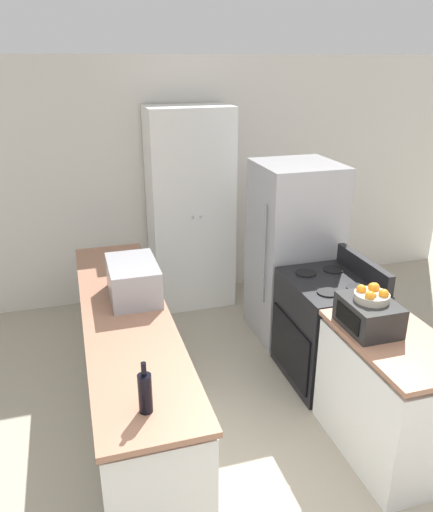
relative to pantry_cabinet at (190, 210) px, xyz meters
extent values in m
cube|color=silver|center=(-0.10, 0.31, 0.24)|extent=(7.00, 0.06, 2.60)
cube|color=silver|center=(-0.91, -1.77, -0.65)|extent=(0.58, 2.67, 0.83)
cube|color=#9E6B51|center=(-0.91, -1.77, -0.18)|extent=(0.60, 2.72, 0.04)
cube|color=silver|center=(0.71, -2.64, -0.65)|extent=(0.58, 0.97, 0.83)
cube|color=#9E6B51|center=(0.71, -2.64, -0.18)|extent=(0.60, 0.99, 0.04)
cube|color=white|center=(0.00, 0.00, 0.00)|extent=(0.86, 0.51, 2.13)
sphere|color=#B2B2B7|center=(-0.04, -0.27, 0.00)|extent=(0.03, 0.03, 0.03)
sphere|color=#B2B2B7|center=(0.04, -0.27, 0.00)|extent=(0.03, 0.03, 0.03)
cube|color=black|center=(0.73, -1.73, -0.61)|extent=(0.64, 0.79, 0.90)
cube|color=black|center=(0.41, -1.73, -0.73)|extent=(0.02, 0.70, 0.50)
cube|color=black|center=(1.02, -1.73, -0.08)|extent=(0.06, 0.75, 0.16)
cylinder|color=black|center=(0.61, -1.92, -0.16)|extent=(0.17, 0.17, 0.01)
cylinder|color=black|center=(0.61, -1.54, -0.16)|extent=(0.17, 0.17, 0.01)
cylinder|color=black|center=(0.86, -1.92, -0.16)|extent=(0.17, 0.17, 0.01)
cylinder|color=black|center=(0.86, -1.54, -0.16)|extent=(0.17, 0.17, 0.01)
cube|color=#A3A3A8|center=(0.77, -0.93, -0.22)|extent=(0.72, 0.72, 1.70)
cylinder|color=gray|center=(0.40, -1.13, -0.13)|extent=(0.02, 0.02, 0.93)
cube|color=#939399|center=(-0.82, -1.56, -0.03)|extent=(0.35, 0.53, 0.27)
cube|color=black|center=(-0.64, -1.60, -0.03)|extent=(0.01, 0.33, 0.20)
cylinder|color=black|center=(-0.94, -2.88, -0.06)|extent=(0.07, 0.07, 0.22)
cylinder|color=black|center=(-0.94, -2.88, 0.09)|extent=(0.03, 0.03, 0.07)
cube|color=black|center=(0.60, -2.47, -0.06)|extent=(0.30, 0.40, 0.21)
cube|color=black|center=(0.44, -2.47, -0.06)|extent=(0.01, 0.28, 0.12)
cylinder|color=#B2A893|center=(0.61, -2.46, 0.07)|extent=(0.23, 0.23, 0.05)
sphere|color=orange|center=(0.66, -2.41, 0.10)|extent=(0.06, 0.06, 0.06)
sphere|color=orange|center=(0.56, -2.41, 0.10)|extent=(0.06, 0.06, 0.06)
sphere|color=orange|center=(0.56, -2.52, 0.10)|extent=(0.06, 0.06, 0.06)
sphere|color=orange|center=(0.66, -2.52, 0.10)|extent=(0.06, 0.06, 0.06)
sphere|color=orange|center=(0.61, -2.46, 0.13)|extent=(0.06, 0.06, 0.06)
camera|label=1|loc=(-1.19, -4.96, 1.52)|focal=35.00mm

